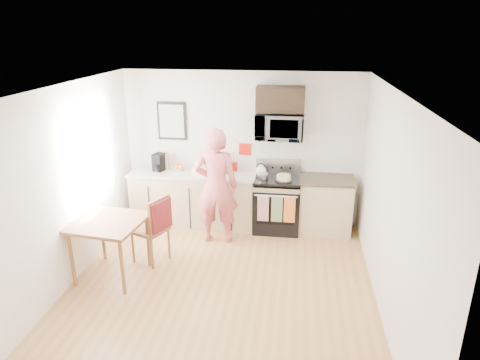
# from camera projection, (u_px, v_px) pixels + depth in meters

# --- Properties ---
(floor) EXTENTS (4.60, 4.60, 0.00)m
(floor) POSITION_uv_depth(u_px,v_px,m) (219.00, 292.00, 5.56)
(floor) COLOR #A57540
(floor) RESTS_ON ground
(back_wall) EXTENTS (4.00, 0.04, 2.60)m
(back_wall) POSITION_uv_depth(u_px,v_px,m) (242.00, 149.00, 7.27)
(back_wall) COLOR white
(back_wall) RESTS_ON floor
(front_wall) EXTENTS (4.00, 0.04, 2.60)m
(front_wall) POSITION_uv_depth(u_px,v_px,m) (157.00, 325.00, 2.98)
(front_wall) COLOR white
(front_wall) RESTS_ON floor
(left_wall) EXTENTS (0.04, 4.60, 2.60)m
(left_wall) POSITION_uv_depth(u_px,v_px,m) (61.00, 192.00, 5.37)
(left_wall) COLOR white
(left_wall) RESTS_ON floor
(right_wall) EXTENTS (0.04, 4.60, 2.60)m
(right_wall) POSITION_uv_depth(u_px,v_px,m) (390.00, 209.00, 4.87)
(right_wall) COLOR white
(right_wall) RESTS_ON floor
(ceiling) EXTENTS (4.00, 4.60, 0.04)m
(ceiling) POSITION_uv_depth(u_px,v_px,m) (215.00, 91.00, 4.68)
(ceiling) COLOR silver
(ceiling) RESTS_ON back_wall
(window) EXTENTS (0.06, 1.40, 1.50)m
(window) POSITION_uv_depth(u_px,v_px,m) (91.00, 155.00, 6.03)
(window) COLOR silver
(window) RESTS_ON left_wall
(cabinet_left) EXTENTS (2.10, 0.60, 0.90)m
(cabinet_left) POSITION_uv_depth(u_px,v_px,m) (194.00, 199.00, 7.37)
(cabinet_left) COLOR tan
(cabinet_left) RESTS_ON floor
(countertop_left) EXTENTS (2.14, 0.64, 0.04)m
(countertop_left) POSITION_uv_depth(u_px,v_px,m) (193.00, 174.00, 7.22)
(countertop_left) COLOR beige
(countertop_left) RESTS_ON cabinet_left
(cabinet_right) EXTENTS (0.84, 0.60, 0.90)m
(cabinet_right) POSITION_uv_depth(u_px,v_px,m) (325.00, 206.00, 7.09)
(cabinet_right) COLOR tan
(cabinet_right) RESTS_ON floor
(countertop_right) EXTENTS (0.88, 0.64, 0.04)m
(countertop_right) POSITION_uv_depth(u_px,v_px,m) (327.00, 179.00, 6.93)
(countertop_right) COLOR black
(countertop_right) RESTS_ON cabinet_right
(range) EXTENTS (0.76, 0.70, 1.16)m
(range) POSITION_uv_depth(u_px,v_px,m) (277.00, 205.00, 7.18)
(range) COLOR black
(range) RESTS_ON floor
(microwave) EXTENTS (0.76, 0.51, 0.42)m
(microwave) POSITION_uv_depth(u_px,v_px,m) (279.00, 126.00, 6.83)
(microwave) COLOR #AAABAF
(microwave) RESTS_ON back_wall
(upper_cabinet) EXTENTS (0.76, 0.35, 0.40)m
(upper_cabinet) POSITION_uv_depth(u_px,v_px,m) (280.00, 99.00, 6.72)
(upper_cabinet) COLOR black
(upper_cabinet) RESTS_ON back_wall
(wall_art) EXTENTS (0.50, 0.04, 0.65)m
(wall_art) POSITION_uv_depth(u_px,v_px,m) (172.00, 121.00, 7.24)
(wall_art) COLOR black
(wall_art) RESTS_ON back_wall
(wall_trivet) EXTENTS (0.20, 0.02, 0.20)m
(wall_trivet) POSITION_uv_depth(u_px,v_px,m) (245.00, 149.00, 7.25)
(wall_trivet) COLOR red
(wall_trivet) RESTS_ON back_wall
(person) EXTENTS (0.72, 0.51, 1.85)m
(person) POSITION_uv_depth(u_px,v_px,m) (216.00, 186.00, 6.61)
(person) COLOR #C3353E
(person) RESTS_ON floor
(dining_table) EXTENTS (0.88, 0.88, 0.83)m
(dining_table) POSITION_uv_depth(u_px,v_px,m) (109.00, 227.00, 5.70)
(dining_table) COLOR brown
(dining_table) RESTS_ON floor
(chair) EXTENTS (0.60, 0.57, 1.02)m
(chair) POSITION_uv_depth(u_px,v_px,m) (157.00, 222.00, 6.04)
(chair) COLOR brown
(chair) RESTS_ON floor
(knife_block) EXTENTS (0.11, 0.15, 0.23)m
(knife_block) POSITION_uv_depth(u_px,v_px,m) (226.00, 166.00, 7.16)
(knife_block) COLOR brown
(knife_block) RESTS_ON countertop_left
(utensil_crock) EXTENTS (0.11, 0.11, 0.33)m
(utensil_crock) POSITION_uv_depth(u_px,v_px,m) (234.00, 163.00, 7.28)
(utensil_crock) COLOR red
(utensil_crock) RESTS_ON countertop_left
(fruit_bowl) EXTENTS (0.25, 0.25, 0.10)m
(fruit_bowl) POSITION_uv_depth(u_px,v_px,m) (179.00, 168.00, 7.33)
(fruit_bowl) COLOR white
(fruit_bowl) RESTS_ON countertop_left
(milk_carton) EXTENTS (0.12, 0.12, 0.28)m
(milk_carton) POSITION_uv_depth(u_px,v_px,m) (166.00, 161.00, 7.34)
(milk_carton) COLOR tan
(milk_carton) RESTS_ON countertop_left
(coffee_maker) EXTENTS (0.22, 0.27, 0.30)m
(coffee_maker) POSITION_uv_depth(u_px,v_px,m) (159.00, 163.00, 7.26)
(coffee_maker) COLOR black
(coffee_maker) RESTS_ON countertop_left
(bread_bag) EXTENTS (0.31, 0.23, 0.10)m
(bread_bag) POSITION_uv_depth(u_px,v_px,m) (201.00, 172.00, 7.07)
(bread_bag) COLOR #DABD72
(bread_bag) RESTS_ON countertop_left
(cake) EXTENTS (0.28, 0.28, 0.09)m
(cake) POSITION_uv_depth(u_px,v_px,m) (284.00, 178.00, 6.87)
(cake) COLOR black
(cake) RESTS_ON range
(kettle) EXTENTS (0.17, 0.17, 0.22)m
(kettle) POSITION_uv_depth(u_px,v_px,m) (261.00, 170.00, 7.07)
(kettle) COLOR white
(kettle) RESTS_ON range
(pot) EXTENTS (0.18, 0.28, 0.09)m
(pot) POSITION_uv_depth(u_px,v_px,m) (263.00, 176.00, 6.94)
(pot) COLOR #AAABAF
(pot) RESTS_ON range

